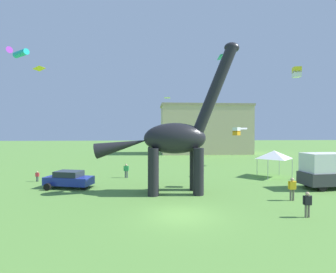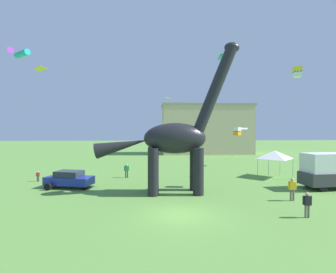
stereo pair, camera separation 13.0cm
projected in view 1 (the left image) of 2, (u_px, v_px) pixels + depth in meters
name	position (u px, v px, depth m)	size (l,w,h in m)	color
ground_plane	(181.00, 215.00, 15.39)	(240.00, 240.00, 0.00)	#5B8E3D
dinosaur_sculpture	(174.00, 138.00, 20.83)	(12.12, 2.57, 12.67)	black
parked_sedan_left	(69.00, 179.00, 22.70)	(4.52, 2.80, 1.55)	navy
parked_box_truck	(331.00, 170.00, 22.45)	(5.76, 2.58, 3.20)	#38383D
person_strolling_adult	(37.00, 175.00, 25.49)	(0.40, 0.18, 1.07)	#2D3347
person_near_flyer	(307.00, 202.00, 14.93)	(0.58, 0.25, 1.54)	#6B6056
person_far_spectator	(292.00, 187.00, 18.55)	(0.64, 0.28, 1.71)	#6B6056
person_watching_child	(126.00, 169.00, 27.58)	(0.58, 0.26, 1.55)	#2D3347
festival_canopy_tent	(274.00, 155.00, 27.96)	(3.15, 3.15, 3.00)	#B2B2B7
kite_far_right	(297.00, 72.00, 22.80)	(0.76, 0.76, 0.92)	yellow
kite_high_left	(236.00, 131.00, 37.03)	(1.17, 1.17, 1.20)	white
kite_far_left	(226.00, 56.00, 22.33)	(1.50, 1.90, 0.29)	#19B2B7
kite_near_low	(39.00, 69.00, 33.17)	(1.30, 1.60, 0.41)	yellow
kite_high_right	(167.00, 98.00, 27.08)	(0.74, 0.61, 0.10)	white
kite_apex	(107.00, 144.00, 20.93)	(1.24, 1.03, 1.35)	green
kite_near_high	(18.00, 53.00, 34.51)	(3.02, 3.13, 0.88)	#19B2B7
kite_drifting	(243.00, 129.00, 28.13)	(0.96, 0.87, 0.20)	white
background_building_block	(205.00, 129.00, 57.44)	(20.42, 8.37, 11.21)	#CCB78E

